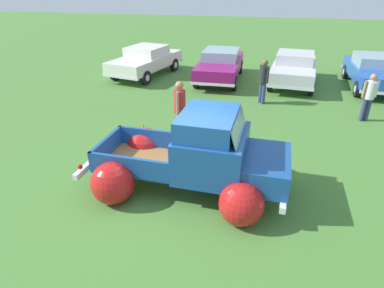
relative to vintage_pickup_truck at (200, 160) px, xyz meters
The scene contains 11 objects.
ground_plane 0.85m from the vintage_pickup_truck, behind, with size 80.00×80.00×0.00m, color #477A33.
vintage_pickup_truck is the anchor object (origin of this frame).
show_car_0 10.41m from the vintage_pickup_truck, 116.74° to the left, with size 2.83×4.71×1.43m.
show_car_1 9.30m from the vintage_pickup_truck, 95.53° to the left, with size 1.94×4.63×1.43m.
show_car_2 9.63m from the vintage_pickup_truck, 74.91° to the left, with size 2.33×4.49×1.43m.
show_car_3 11.19m from the vintage_pickup_truck, 57.90° to the left, with size 1.98×4.56×1.43m.
spectator_0 6.44m from the vintage_pickup_truck, 79.21° to the left, with size 0.48×0.48×1.72m.
spectator_1 2.66m from the vintage_pickup_truck, 114.70° to the left, with size 0.35×0.53×1.84m.
spectator_2 7.10m from the vintage_pickup_truck, 48.22° to the left, with size 0.53×0.43×1.64m.
lane_cone_0 2.91m from the vintage_pickup_truck, 137.13° to the left, with size 0.36×0.36×0.63m.
lane_cone_1 2.22m from the vintage_pickup_truck, 75.88° to the left, with size 0.36×0.36×0.63m.
Camera 1 is at (1.60, -6.22, 4.39)m, focal length 30.23 mm.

